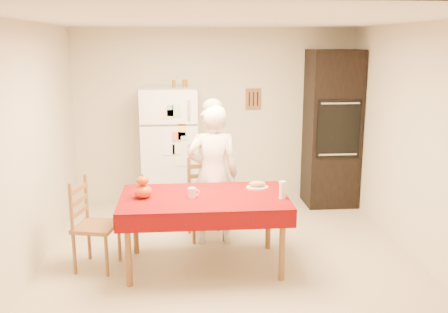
{
  "coord_description": "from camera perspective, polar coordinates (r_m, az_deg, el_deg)",
  "views": [
    {
      "loc": [
        -0.49,
        -4.87,
        2.28
      ],
      "look_at": [
        -0.05,
        0.2,
        1.12
      ],
      "focal_mm": 40.0,
      "sensor_mm": 36.0,
      "label": 1
    }
  ],
  "objects": [
    {
      "name": "bread_plate",
      "position": [
        5.37,
        3.82,
        -3.55
      ],
      "size": [
        0.24,
        0.24,
        0.02
      ],
      "primitive_type": "cylinder",
      "color": "white",
      "rests_on": "dining_table"
    },
    {
      "name": "dining_table",
      "position": [
        5.12,
        -2.3,
        -5.29
      ],
      "size": [
        1.7,
        1.0,
        0.76
      ],
      "color": "brown",
      "rests_on": "floor"
    },
    {
      "name": "seated_woman",
      "position": [
        5.7,
        -1.28,
        -2.11
      ],
      "size": [
        0.6,
        0.39,
        1.63
      ],
      "primitive_type": "imported",
      "rotation": [
        0.0,
        0.0,
        3.13
      ],
      "color": "white",
      "rests_on": "floor"
    },
    {
      "name": "chair_far",
      "position": [
        5.98,
        -2.16,
        -4.43
      ],
      "size": [
        0.47,
        0.45,
        0.95
      ],
      "rotation": [
        0.0,
        0.0,
        0.13
      ],
      "color": "brown",
      "rests_on": "floor"
    },
    {
      "name": "bread_loaf",
      "position": [
        5.36,
        3.83,
        -3.14
      ],
      "size": [
        0.18,
        0.1,
        0.06
      ],
      "primitive_type": "ellipsoid",
      "color": "#A47850",
      "rests_on": "bread_plate"
    },
    {
      "name": "spice_jar_left",
      "position": [
        6.82,
        -5.76,
        8.29
      ],
      "size": [
        0.05,
        0.05,
        0.1
      ],
      "primitive_type": "cylinder",
      "color": "brown",
      "rests_on": "refrigerator"
    },
    {
      "name": "pumpkin_upper",
      "position": [
        5.05,
        -9.28,
        -2.72
      ],
      "size": [
        0.12,
        0.12,
        0.09
      ],
      "primitive_type": "ellipsoid",
      "color": "#E76505",
      "rests_on": "pumpkin_lower"
    },
    {
      "name": "room_shell",
      "position": [
        4.94,
        0.77,
        5.15
      ],
      "size": [
        4.02,
        4.52,
        2.51
      ],
      "color": "beige",
      "rests_on": "ground"
    },
    {
      "name": "spice_jar_right",
      "position": [
        6.82,
        -4.4,
        8.32
      ],
      "size": [
        0.05,
        0.05,
        0.1
      ],
      "primitive_type": "cylinder",
      "color": "brown",
      "rests_on": "refrigerator"
    },
    {
      "name": "chair_left",
      "position": [
        5.32,
        -15.07,
        -7.11
      ],
      "size": [
        0.49,
        0.5,
        0.95
      ],
      "rotation": [
        0.0,
        0.0,
        1.33
      ],
      "color": "brown",
      "rests_on": "floor"
    },
    {
      "name": "refrigerator",
      "position": [
        6.9,
        -6.18,
        0.78
      ],
      "size": [
        0.75,
        0.74,
        1.7
      ],
      "color": "white",
      "rests_on": "floor"
    },
    {
      "name": "wine_glass",
      "position": [
        5.03,
        6.7,
        -3.8
      ],
      "size": [
        0.07,
        0.07,
        0.18
      ],
      "primitive_type": "cylinder",
      "color": "silver",
      "rests_on": "dining_table"
    },
    {
      "name": "pumpkin_lower",
      "position": [
        5.08,
        -9.24,
        -3.95
      ],
      "size": [
        0.18,
        0.18,
        0.13
      ],
      "primitive_type": "ellipsoid",
      "color": "#C32C04",
      "rests_on": "dining_table"
    },
    {
      "name": "floor",
      "position": [
        5.4,
        0.71,
        -12.17
      ],
      "size": [
        4.5,
        4.5,
        0.0
      ],
      "primitive_type": "plane",
      "color": "#C3AE8C",
      "rests_on": "ground"
    },
    {
      "name": "coffee_mug",
      "position": [
        5.04,
        -3.68,
        -4.15
      ],
      "size": [
        0.08,
        0.08,
        0.1
      ],
      "primitive_type": "cylinder",
      "color": "white",
      "rests_on": "dining_table"
    },
    {
      "name": "spice_jar_mid",
      "position": [
        6.82,
        -4.59,
        8.32
      ],
      "size": [
        0.05,
        0.05,
        0.1
      ],
      "primitive_type": "cylinder",
      "color": "brown",
      "rests_on": "refrigerator"
    },
    {
      "name": "oven_cabinet",
      "position": [
        7.22,
        12.21,
        3.12
      ],
      "size": [
        0.7,
        0.62,
        2.2
      ],
      "color": "black",
      "rests_on": "floor"
    }
  ]
}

